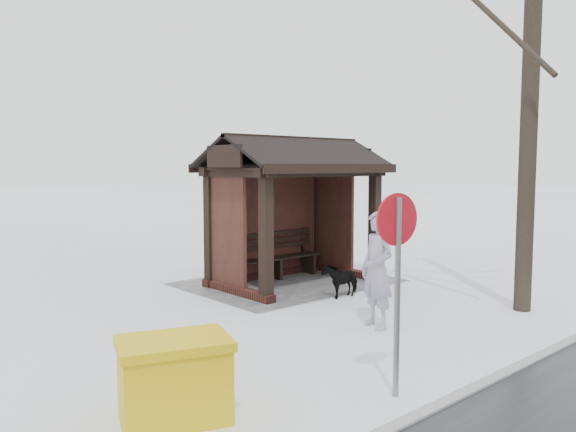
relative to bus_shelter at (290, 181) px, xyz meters
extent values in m
plane|color=white|center=(0.00, 0.16, -2.17)|extent=(120.00, 120.00, 0.00)
cube|color=gray|center=(0.00, 5.66, -2.16)|extent=(120.00, 0.15, 0.06)
cube|color=gray|center=(0.00, -0.04, -2.16)|extent=(4.20, 3.20, 0.02)
cube|color=#3D1916|center=(0.00, -0.74, -2.09)|extent=(3.30, 0.22, 0.16)
cube|color=#3D1916|center=(-1.50, 0.16, -2.09)|extent=(0.22, 2.10, 0.16)
cube|color=#3D1916|center=(1.50, 0.16, -2.09)|extent=(0.22, 2.10, 0.16)
cube|color=black|center=(-1.50, 1.06, -1.02)|extent=(0.20, 0.20, 2.30)
cube|color=black|center=(1.50, 1.06, -1.02)|extent=(0.20, 0.20, 2.30)
cube|color=black|center=(-1.50, -0.74, -1.02)|extent=(0.20, 0.20, 2.30)
cube|color=black|center=(1.50, -0.74, -1.02)|extent=(0.20, 0.20, 2.30)
cube|color=black|center=(0.00, -0.74, -0.94)|extent=(2.80, 0.08, 2.14)
cube|color=black|center=(-1.50, -0.16, -0.94)|extent=(0.08, 1.17, 2.14)
cube|color=black|center=(1.50, -0.16, -0.94)|extent=(0.08, 1.17, 2.14)
cube|color=black|center=(0.00, 1.06, 0.19)|extent=(3.40, 0.20, 0.18)
cube|color=black|center=(0.00, -0.74, 0.19)|extent=(3.40, 0.20, 0.18)
cylinder|color=black|center=(-1.50, 4.36, 2.11)|extent=(0.29, 0.29, 8.55)
imported|color=#9791AA|center=(1.20, 3.38, -1.26)|extent=(0.57, 0.74, 1.80)
imported|color=black|center=(0.11, 1.60, -1.84)|extent=(0.79, 0.39, 0.65)
cube|color=gold|center=(5.14, 4.13, -1.80)|extent=(1.18, 0.97, 0.73)
cube|color=gold|center=(5.14, 4.13, -1.39)|extent=(1.25, 1.04, 0.09)
cylinder|color=slate|center=(3.06, 5.19, -1.09)|extent=(0.07, 0.07, 2.15)
cylinder|color=#AA0C18|center=(3.06, 5.17, -0.25)|extent=(0.56, 0.11, 0.56)
cylinder|color=white|center=(3.06, 5.15, -0.25)|extent=(0.43, 0.09, 0.43)
camera|label=1|loc=(7.79, 8.82, 0.31)|focal=35.00mm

